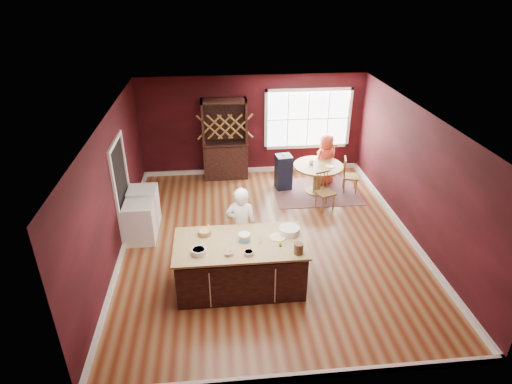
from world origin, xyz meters
TOP-DOWN VIEW (x-y plane):
  - room_shell at (0.00, 0.00)m, footprint 7.00×7.00m
  - window at (1.50, 3.47)m, footprint 2.36×0.10m
  - doorway at (-2.97, 0.60)m, footprint 0.08×1.26m
  - kitchen_island at (-0.68, -1.38)m, footprint 2.26×1.19m
  - dining_table at (1.51, 2.07)m, footprint 1.24×1.24m
  - baker at (-0.61, -0.69)m, footprint 0.65×0.48m
  - layer_cake at (-0.60, -1.31)m, footprint 0.29×0.29m
  - bowl_blue at (-1.37, -1.64)m, footprint 0.25×0.25m
  - bowl_yellow at (-1.28, -1.07)m, footprint 0.24×0.24m
  - bowl_pink at (-0.88, -1.72)m, footprint 0.15×0.15m
  - bowl_olive at (-0.56, -1.74)m, footprint 0.17×0.17m
  - drinking_glass at (-0.32, -1.42)m, footprint 0.08×0.08m
  - dinner_plate at (-0.01, -1.29)m, footprint 0.30×0.30m
  - white_tub at (0.21, -1.19)m, footprint 0.36×0.36m
  - stoneware_crock at (0.26, -1.79)m, footprint 0.16×0.16m
  - toy_figurine at (-0.00, -1.56)m, footprint 0.05×0.05m
  - rug at (1.51, 2.07)m, footprint 2.13×1.66m
  - chair_east at (2.35, 2.02)m, footprint 0.45×0.46m
  - chair_south at (1.50, 1.20)m, footprint 0.49×0.48m
  - chair_north at (1.92, 2.92)m, footprint 0.49×0.47m
  - seated_woman at (1.82, 2.57)m, footprint 0.79×0.69m
  - high_chair at (0.69, 2.38)m, footprint 0.43×0.43m
  - toddler at (0.76, 2.42)m, footprint 0.18×0.14m
  - table_plate at (1.76, 1.95)m, footprint 0.21×0.21m
  - table_cup at (1.35, 2.17)m, footprint 0.13×0.13m
  - hutch at (-0.76, 3.22)m, footprint 1.18×0.49m
  - washer at (-2.64, 0.28)m, footprint 0.59×0.57m
  - dryer at (-2.64, 0.92)m, footprint 0.61×0.59m

SIDE VIEW (x-z plane):
  - rug at x=1.51m, z-range 0.00..0.01m
  - washer at x=-2.64m, z-range 0.00..0.86m
  - kitchen_island at x=-0.68m, z-range -0.02..0.90m
  - dryer at x=-2.64m, z-range 0.00..0.89m
  - chair_east at x=2.35m, z-range 0.00..0.93m
  - chair_south at x=1.50m, z-range 0.00..0.93m
  - high_chair at x=0.69m, z-range 0.00..0.95m
  - chair_north at x=1.92m, z-range 0.00..1.03m
  - dining_table at x=1.51m, z-range 0.16..0.91m
  - seated_woman at x=1.82m, z-range 0.00..1.36m
  - table_plate at x=1.76m, z-range 0.75..0.77m
  - table_cup at x=1.35m, z-range 0.75..0.85m
  - baker at x=-0.61m, z-range 0.00..1.62m
  - toddler at x=0.76m, z-range 0.68..0.94m
  - dinner_plate at x=-0.01m, z-range 0.92..0.94m
  - bowl_pink at x=-0.88m, z-range 0.92..0.98m
  - bowl_olive at x=-0.56m, z-range 0.92..0.98m
  - toy_figurine at x=0.00m, z-range 0.92..1.00m
  - bowl_yellow at x=-1.28m, z-range 0.92..1.01m
  - bowl_blue at x=-1.37m, z-range 0.92..1.01m
  - layer_cake at x=-0.60m, z-range 0.92..1.04m
  - white_tub at x=0.21m, z-range 0.92..1.04m
  - drinking_glass at x=-0.32m, z-range 0.92..1.07m
  - stoneware_crock at x=0.26m, z-range 0.92..1.11m
  - doorway at x=-2.97m, z-range -0.04..2.09m
  - hutch at x=-0.76m, z-range 0.00..2.16m
  - room_shell at x=0.00m, z-range -2.15..4.85m
  - window at x=1.50m, z-range 0.67..2.33m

